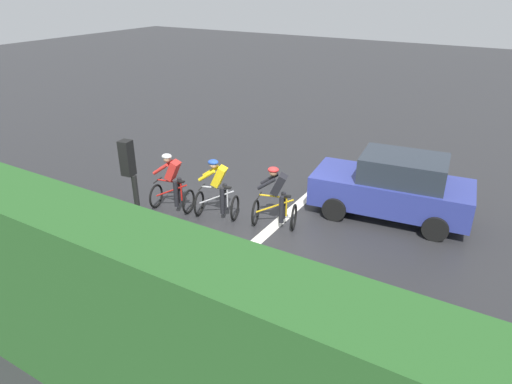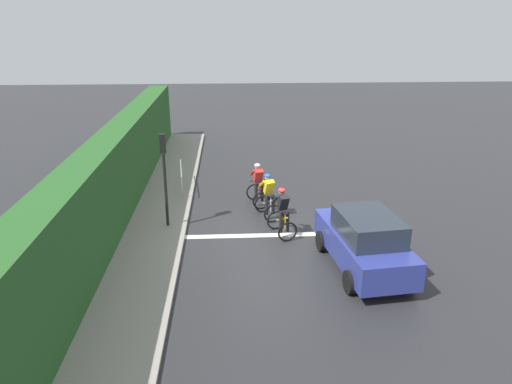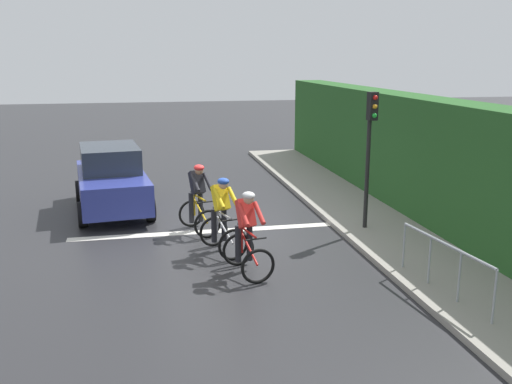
# 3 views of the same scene
# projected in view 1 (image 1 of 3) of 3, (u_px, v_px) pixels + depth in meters

# --- Properties ---
(ground_plane) EXTENTS (80.00, 80.00, 0.00)m
(ground_plane) POSITION_uv_depth(u_px,v_px,m) (267.00, 233.00, 11.62)
(ground_plane) COLOR #28282B
(sidewalk_kerb) EXTENTS (2.80, 25.60, 0.12)m
(sidewalk_kerb) POSITION_uv_depth(u_px,v_px,m) (78.00, 296.00, 9.24)
(sidewalk_kerb) COLOR gray
(sidewalk_kerb) RESTS_ON ground
(stone_wall_low) EXTENTS (0.44, 25.60, 0.53)m
(stone_wall_low) POSITION_uv_depth(u_px,v_px,m) (37.00, 314.00, 8.45)
(stone_wall_low) COLOR tan
(stone_wall_low) RESTS_ON ground
(hedge_wall) EXTENTS (1.10, 25.60, 3.11)m
(hedge_wall) POSITION_uv_depth(u_px,v_px,m) (5.00, 263.00, 7.67)
(hedge_wall) COLOR #265623
(hedge_wall) RESTS_ON ground
(road_marking_stop_line) EXTENTS (7.00, 0.30, 0.01)m
(road_marking_stop_line) POSITION_uv_depth(u_px,v_px,m) (266.00, 233.00, 11.63)
(road_marking_stop_line) COLOR silver
(road_marking_stop_line) RESTS_ON ground
(cyclist_lead) EXTENTS (0.88, 1.19, 1.66)m
(cyclist_lead) POSITION_uv_depth(u_px,v_px,m) (172.00, 184.00, 12.46)
(cyclist_lead) COLOR black
(cyclist_lead) RESTS_ON ground
(cyclist_second) EXTENTS (0.95, 1.22, 1.66)m
(cyclist_second) POSITION_uv_depth(u_px,v_px,m) (218.00, 190.00, 12.08)
(cyclist_second) COLOR black
(cyclist_second) RESTS_ON ground
(cyclist_mid) EXTENTS (0.95, 1.23, 1.66)m
(cyclist_mid) POSITION_uv_depth(u_px,v_px,m) (276.00, 199.00, 11.61)
(cyclist_mid) COLOR black
(cyclist_mid) RESTS_ON ground
(car_navy) EXTENTS (2.25, 4.27, 1.76)m
(car_navy) POSITION_uv_depth(u_px,v_px,m) (393.00, 187.00, 12.11)
(car_navy) COLOR navy
(car_navy) RESTS_ON ground
(traffic_light_near_crossing) EXTENTS (0.22, 0.31, 3.34)m
(traffic_light_near_crossing) POSITION_uv_depth(u_px,v_px,m) (134.00, 199.00, 8.37)
(traffic_light_near_crossing) COLOR black
(traffic_light_near_crossing) RESTS_ON ground
(pedestrian_railing_kerbside) EXTENTS (0.32, 2.56, 1.03)m
(pedestrian_railing_kerbside) POSITION_uv_depth(u_px,v_px,m) (27.00, 216.00, 10.90)
(pedestrian_railing_kerbside) COLOR #999EA3
(pedestrian_railing_kerbside) RESTS_ON ground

